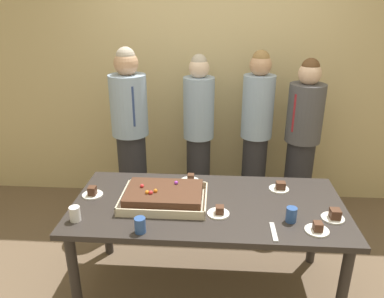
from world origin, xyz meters
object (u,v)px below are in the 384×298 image
at_px(drink_cup_middle, 291,215).
at_px(person_striped_tie_right, 131,135).
at_px(plated_slice_far_left, 317,229).
at_px(cake_server_utensil, 274,232).
at_px(plated_slice_center_front, 92,193).
at_px(plated_slice_center_back, 190,180).
at_px(person_serving_front, 256,132).
at_px(plated_slice_far_right, 334,216).
at_px(party_table, 208,213).
at_px(plated_slice_near_left, 219,212).
at_px(plated_slice_near_right, 280,187).
at_px(sheet_cake, 164,196).
at_px(person_green_shirt_behind, 199,133).
at_px(drink_cup_far_end, 75,214).
at_px(person_far_right_suit, 302,140).
at_px(drink_cup_nearest, 140,225).

height_order(drink_cup_middle, person_striped_tie_right, person_striped_tie_right).
xyz_separation_m(plated_slice_far_left, cake_server_utensil, (-0.27, -0.03, -0.01)).
height_order(plated_slice_center_front, plated_slice_center_back, plated_slice_center_front).
bearing_deg(plated_slice_far_left, cake_server_utensil, -173.80).
relative_size(person_serving_front, person_striped_tie_right, 0.98).
distance_m(plated_slice_far_right, drink_cup_middle, 0.29).
bearing_deg(person_serving_front, party_table, 11.91).
distance_m(plated_slice_near_left, plated_slice_near_right, 0.60).
height_order(sheet_cake, plated_slice_far_left, sheet_cake).
bearing_deg(person_green_shirt_behind, party_table, 14.86).
bearing_deg(drink_cup_far_end, cake_server_utensil, -2.08).
relative_size(plated_slice_far_left, drink_cup_far_end, 1.50).
distance_m(plated_slice_near_left, person_far_right_suit, 1.48).
distance_m(party_table, drink_cup_middle, 0.59).
bearing_deg(party_table, plated_slice_center_front, 176.47).
distance_m(sheet_cake, person_far_right_suit, 1.62).
relative_size(sheet_cake, drink_cup_far_end, 6.01).
relative_size(plated_slice_near_left, person_green_shirt_behind, 0.09).
height_order(person_striped_tie_right, person_far_right_suit, person_striped_tie_right).
xyz_separation_m(plated_slice_center_front, person_far_right_suit, (1.72, 1.05, 0.07)).
distance_m(drink_cup_nearest, drink_cup_far_end, 0.46).
relative_size(plated_slice_center_front, cake_server_utensil, 0.75).
bearing_deg(plated_slice_far_left, person_far_right_suit, 82.54).
height_order(plated_slice_far_right, person_far_right_suit, person_far_right_suit).
bearing_deg(plated_slice_far_left, drink_cup_far_end, 179.38).
bearing_deg(sheet_cake, person_green_shirt_behind, 81.41).
bearing_deg(plated_slice_center_back, party_table, -65.18).
distance_m(person_serving_front, person_striped_tie_right, 1.22).
xyz_separation_m(plated_slice_near_right, plated_slice_far_left, (0.15, -0.54, -0.00)).
bearing_deg(sheet_cake, plated_slice_far_right, -7.13).
distance_m(cake_server_utensil, person_green_shirt_behind, 1.61).
distance_m(plated_slice_center_front, person_serving_front, 1.72).
relative_size(plated_slice_far_left, person_green_shirt_behind, 0.09).
distance_m(drink_cup_nearest, drink_cup_middle, 0.97).
distance_m(plated_slice_near_right, drink_cup_nearest, 1.13).
bearing_deg(plated_slice_near_left, person_far_right_suit, 57.60).
bearing_deg(drink_cup_nearest, plated_slice_center_front, 135.53).
bearing_deg(person_striped_tie_right, plated_slice_center_back, 18.20).
bearing_deg(person_green_shirt_behind, sheet_cake, -0.02).
bearing_deg(party_table, plated_slice_near_left, -61.79).
bearing_deg(person_green_shirt_behind, plated_slice_center_back, 7.21).
relative_size(plated_slice_center_back, drink_cup_nearest, 1.50).
height_order(plated_slice_far_left, cake_server_utensil, plated_slice_far_left).
bearing_deg(person_serving_front, drink_cup_middle, 36.53).
distance_m(party_table, plated_slice_far_left, 0.75).
relative_size(drink_cup_far_end, person_far_right_suit, 0.06).
relative_size(plated_slice_near_right, drink_cup_far_end, 1.50).
height_order(party_table, drink_cup_middle, drink_cup_middle).
xyz_separation_m(cake_server_utensil, person_serving_front, (0.02, 1.51, 0.13)).
bearing_deg(plated_slice_center_back, plated_slice_center_front, -158.51).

